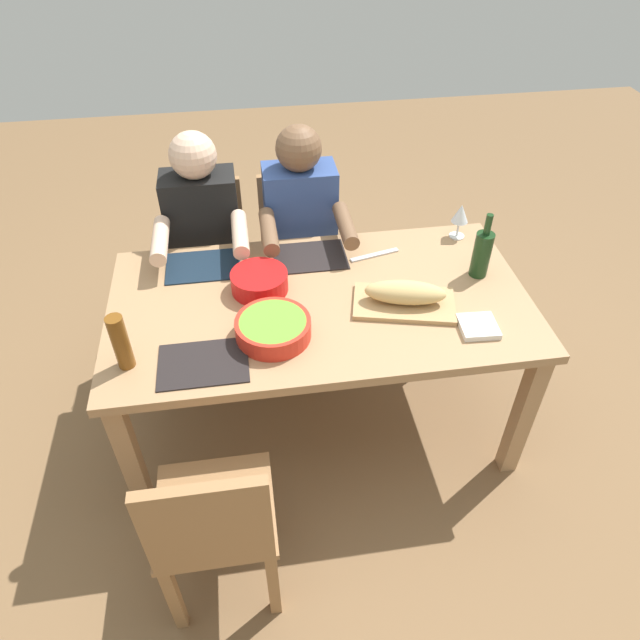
# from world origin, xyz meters

# --- Properties ---
(ground_plane) EXTENTS (8.00, 8.00, 0.00)m
(ground_plane) POSITION_xyz_m (0.00, 0.00, 0.00)
(ground_plane) COLOR brown
(dining_table) EXTENTS (1.69, 0.92, 0.74)m
(dining_table) POSITION_xyz_m (0.00, 0.00, 0.65)
(dining_table) COLOR #A87F56
(dining_table) RESTS_ON ground_plane
(chair_near_left) EXTENTS (0.40, 0.40, 0.85)m
(chair_near_left) POSITION_xyz_m (-0.47, -0.78, 0.48)
(chair_near_left) COLOR #9E7044
(chair_near_left) RESTS_ON ground_plane
(chair_far_left) EXTENTS (0.40, 0.40, 0.85)m
(chair_far_left) POSITION_xyz_m (-0.47, 0.78, 0.48)
(chair_far_left) COLOR #9E7044
(chair_far_left) RESTS_ON ground_plane
(diner_far_left) EXTENTS (0.41, 0.53, 1.20)m
(diner_far_left) POSITION_xyz_m (-0.47, 0.60, 0.70)
(diner_far_left) COLOR #2D2D38
(diner_far_left) RESTS_ON ground_plane
(chair_far_center) EXTENTS (0.40, 0.40, 0.85)m
(chair_far_center) POSITION_xyz_m (0.00, 0.78, 0.48)
(chair_far_center) COLOR #9E7044
(chair_far_center) RESTS_ON ground_plane
(diner_far_center) EXTENTS (0.41, 0.53, 1.20)m
(diner_far_center) POSITION_xyz_m (-0.00, 0.60, 0.70)
(diner_far_center) COLOR #2D2D38
(diner_far_center) RESTS_ON ground_plane
(serving_bowl_salad) EXTENTS (0.28, 0.28, 0.07)m
(serving_bowl_salad) POSITION_xyz_m (-0.20, -0.19, 0.78)
(serving_bowl_salad) COLOR red
(serving_bowl_salad) RESTS_ON dining_table
(serving_bowl_fruit) EXTENTS (0.23, 0.23, 0.08)m
(serving_bowl_fruit) POSITION_xyz_m (-0.23, 0.10, 0.79)
(serving_bowl_fruit) COLOR red
(serving_bowl_fruit) RESTS_ON dining_table
(cutting_board) EXTENTS (0.44, 0.31, 0.02)m
(cutting_board) POSITION_xyz_m (0.33, -0.09, 0.75)
(cutting_board) COLOR tan
(cutting_board) RESTS_ON dining_table
(bread_loaf) EXTENTS (0.34, 0.18, 0.09)m
(bread_loaf) POSITION_xyz_m (0.33, -0.09, 0.81)
(bread_loaf) COLOR tan
(bread_loaf) RESTS_ON cutting_board
(wine_bottle) EXTENTS (0.08, 0.08, 0.29)m
(wine_bottle) POSITION_xyz_m (0.69, 0.07, 0.85)
(wine_bottle) COLOR #193819
(wine_bottle) RESTS_ON dining_table
(beer_bottle) EXTENTS (0.06, 0.06, 0.22)m
(beer_bottle) POSITION_xyz_m (-0.73, -0.26, 0.85)
(beer_bottle) COLOR brown
(beer_bottle) RESTS_ON dining_table
(wine_glass) EXTENTS (0.08, 0.08, 0.17)m
(wine_glass) POSITION_xyz_m (0.70, 0.36, 0.86)
(wine_glass) COLOR silver
(wine_glass) RESTS_ON dining_table
(placemat_near_left) EXTENTS (0.32, 0.23, 0.01)m
(placemat_near_left) POSITION_xyz_m (-0.47, -0.30, 0.74)
(placemat_near_left) COLOR black
(placemat_near_left) RESTS_ON dining_table
(placemat_far_left) EXTENTS (0.32, 0.23, 0.01)m
(placemat_far_left) POSITION_xyz_m (-0.47, 0.30, 0.74)
(placemat_far_left) COLOR #142333
(placemat_far_left) RESTS_ON dining_table
(placemat_far_center) EXTENTS (0.32, 0.23, 0.01)m
(placemat_far_center) POSITION_xyz_m (0.00, 0.30, 0.74)
(placemat_far_center) COLOR black
(placemat_far_center) RESTS_ON dining_table
(carving_knife) EXTENTS (0.23, 0.08, 0.01)m
(carving_knife) POSITION_xyz_m (0.29, 0.27, 0.74)
(carving_knife) COLOR silver
(carving_knife) RESTS_ON dining_table
(napkin_stack) EXTENTS (0.15, 0.15, 0.02)m
(napkin_stack) POSITION_xyz_m (0.57, -0.27, 0.75)
(napkin_stack) COLOR white
(napkin_stack) RESTS_ON dining_table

